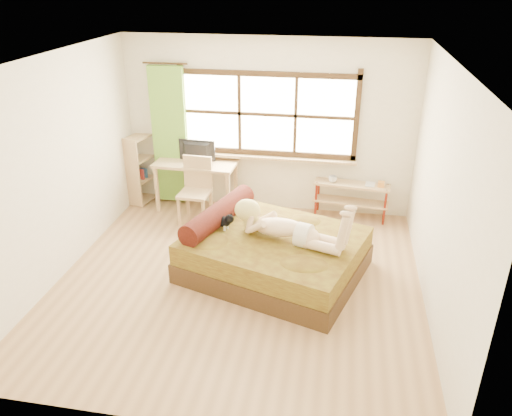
% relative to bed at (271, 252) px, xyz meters
% --- Properties ---
extents(floor, '(4.50, 4.50, 0.00)m').
position_rel_bed_xyz_m(floor, '(-0.36, -0.30, -0.29)').
color(floor, '#9E754C').
rests_on(floor, ground).
extents(ceiling, '(4.50, 4.50, 0.00)m').
position_rel_bed_xyz_m(ceiling, '(-0.36, -0.30, 2.41)').
color(ceiling, white).
rests_on(ceiling, wall_back).
extents(wall_back, '(4.50, 0.00, 4.50)m').
position_rel_bed_xyz_m(wall_back, '(-0.36, 1.95, 1.06)').
color(wall_back, silver).
rests_on(wall_back, floor).
extents(wall_front, '(4.50, 0.00, 4.50)m').
position_rel_bed_xyz_m(wall_front, '(-0.36, -2.55, 1.06)').
color(wall_front, silver).
rests_on(wall_front, floor).
extents(wall_left, '(0.00, 4.50, 4.50)m').
position_rel_bed_xyz_m(wall_left, '(-2.61, -0.30, 1.06)').
color(wall_left, silver).
rests_on(wall_left, floor).
extents(wall_right, '(0.00, 4.50, 4.50)m').
position_rel_bed_xyz_m(wall_right, '(1.89, -0.30, 1.06)').
color(wall_right, silver).
rests_on(wall_right, floor).
extents(window, '(2.80, 0.16, 1.46)m').
position_rel_bed_xyz_m(window, '(-0.36, 1.92, 1.22)').
color(window, '#FFEDBF').
rests_on(window, wall_back).
extents(curtain, '(0.55, 0.10, 2.20)m').
position_rel_bed_xyz_m(curtain, '(-1.91, 1.83, 0.86)').
color(curtain, '#547B21').
rests_on(curtain, wall_back).
extents(bed, '(2.52, 2.24, 0.80)m').
position_rel_bed_xyz_m(bed, '(0.00, 0.00, 0.00)').
color(bed, black).
rests_on(bed, floor).
extents(woman, '(1.53, 0.85, 0.63)m').
position_rel_bed_xyz_m(woman, '(0.20, -0.07, 0.56)').
color(woman, beige).
rests_on(woman, bed).
extents(kitten, '(0.34, 0.22, 0.25)m').
position_rel_bed_xyz_m(kitten, '(-0.67, 0.08, 0.37)').
color(kitten, black).
rests_on(kitten, bed).
extents(desk, '(1.31, 0.65, 0.80)m').
position_rel_bed_xyz_m(desk, '(-1.46, 1.65, 0.41)').
color(desk, tan).
rests_on(desk, floor).
extents(monitor, '(0.59, 0.10, 0.34)m').
position_rel_bed_xyz_m(monitor, '(-1.46, 1.70, 0.69)').
color(monitor, black).
rests_on(monitor, desk).
extents(chair, '(0.47, 0.47, 1.01)m').
position_rel_bed_xyz_m(chair, '(-1.35, 1.29, 0.27)').
color(chair, tan).
rests_on(chair, floor).
extents(pipe_shelf, '(1.18, 0.42, 0.65)m').
position_rel_bed_xyz_m(pipe_shelf, '(1.01, 1.77, 0.14)').
color(pipe_shelf, tan).
rests_on(pipe_shelf, floor).
extents(cup, '(0.14, 0.14, 0.10)m').
position_rel_bed_xyz_m(cup, '(0.69, 1.77, 0.34)').
color(cup, gray).
rests_on(cup, pipe_shelf).
extents(book, '(0.17, 0.21, 0.02)m').
position_rel_bed_xyz_m(book, '(1.19, 1.77, 0.30)').
color(book, gray).
rests_on(book, pipe_shelf).
extents(bookshelf, '(0.39, 0.55, 1.15)m').
position_rel_bed_xyz_m(bookshelf, '(-2.44, 1.77, 0.30)').
color(bookshelf, tan).
rests_on(bookshelf, floor).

